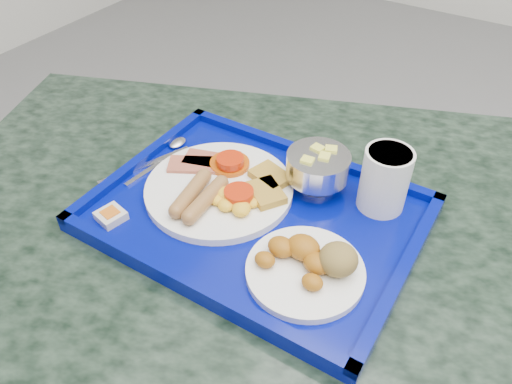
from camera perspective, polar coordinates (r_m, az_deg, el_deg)
table at (r=0.91m, az=2.50°, el=-12.64°), size 1.38×1.16×0.74m
tray at (r=0.77m, az=-0.00°, el=-2.59°), size 0.48×0.36×0.03m
main_plate at (r=0.79m, az=-3.89°, el=0.50°), size 0.24×0.24×0.04m
bread_plate at (r=0.67m, az=6.20°, el=-8.23°), size 0.16×0.16×0.05m
fruit_bowl at (r=0.78m, az=7.09°, el=2.91°), size 0.10×0.10×0.07m
juice_cup at (r=0.77m, az=14.53°, el=1.57°), size 0.07×0.07×0.10m
spoon at (r=0.90m, az=-9.72°, el=4.85°), size 0.04×0.16×0.01m
knife at (r=0.87m, az=-12.53°, el=2.96°), size 0.07×0.16×0.00m
jam_packet at (r=0.78m, az=-16.26°, el=-2.61°), size 0.05×0.05×0.02m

